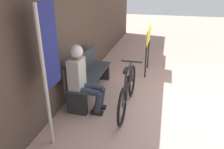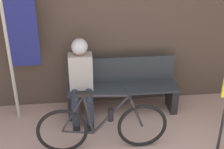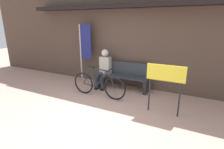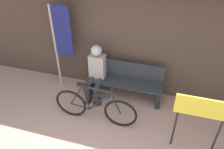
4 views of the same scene
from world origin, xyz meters
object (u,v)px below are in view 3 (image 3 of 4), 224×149
(park_bench_near, at_px, (123,77))
(signboard, at_px, (165,78))
(banner_pole, at_px, (84,46))
(bicycle, at_px, (98,85))
(person_seated, at_px, (104,66))

(park_bench_near, distance_m, signboard, 1.86)
(banner_pole, bearing_deg, park_bench_near, -0.18)
(bicycle, relative_size, banner_pole, 0.84)
(park_bench_near, bearing_deg, bicycle, -112.83)
(person_seated, xyz_separation_m, banner_pole, (-0.83, 0.11, 0.56))
(park_bench_near, distance_m, banner_pole, 1.68)
(bicycle, xyz_separation_m, signboard, (1.83, -0.17, 0.51))
(person_seated, height_order, banner_pole, banner_pole)
(bicycle, height_order, signboard, signboard)
(banner_pole, bearing_deg, signboard, -20.11)
(park_bench_near, xyz_separation_m, banner_pole, (-1.44, 0.00, 0.87))
(bicycle, distance_m, banner_pole, 1.66)
(person_seated, xyz_separation_m, signboard, (2.07, -0.95, 0.17))
(person_seated, distance_m, banner_pole, 1.01)
(bicycle, bearing_deg, park_bench_near, 67.17)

